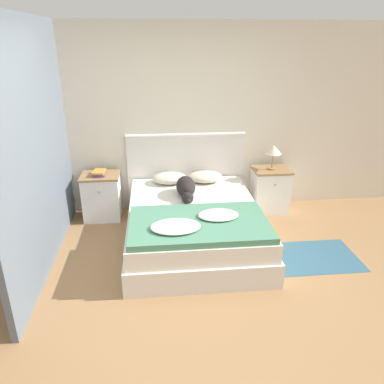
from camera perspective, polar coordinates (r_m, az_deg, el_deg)
The scene contains 14 objects.
ground_plane at distance 3.82m, azimuth 0.46°, elevation -15.18°, with size 16.00×16.00×0.00m, color #997047.
wall_back at distance 5.25m, azimuth -2.06°, elevation 10.82°, with size 9.00×0.06×2.55m.
wall_side_left at distance 4.36m, azimuth -21.85°, elevation 6.83°, with size 0.06×3.10×2.55m.
bed at distance 4.54m, azimuth 0.26°, elevation -5.01°, with size 1.58×2.06×0.48m.
headboard at distance 5.37m, azimuth -0.91°, elevation 3.39°, with size 1.66×0.06×1.11m.
nightstand_left at distance 5.27m, azimuth -13.56°, elevation -0.66°, with size 0.51×0.43×0.63m.
nightstand_right at distance 5.46m, azimuth 11.78°, elevation 0.32°, with size 0.51×0.43×0.63m.
pillow_left at distance 5.14m, azimuth -3.41°, elevation 2.14°, with size 0.47×0.35×0.14m.
pillow_right at distance 5.18m, azimuth 2.04°, elevation 2.33°, with size 0.47×0.35×0.14m.
quilt at distance 3.94m, azimuth 0.93°, elevation -4.85°, with size 1.46×0.91×0.12m.
dog at distance 4.69m, azimuth -0.92°, elevation 0.66°, with size 0.24×0.63×0.24m.
book_stack at distance 5.14m, azimuth -13.93°, elevation 2.87°, with size 0.17×0.25×0.06m.
table_lamp at distance 5.27m, azimuth 12.30°, elevation 6.22°, with size 0.23×0.23×0.34m.
rug at distance 4.59m, azimuth 18.25°, elevation -9.33°, with size 0.96×0.71×0.00m.
Camera 1 is at (-0.33, -3.01, 2.32)m, focal length 35.00 mm.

